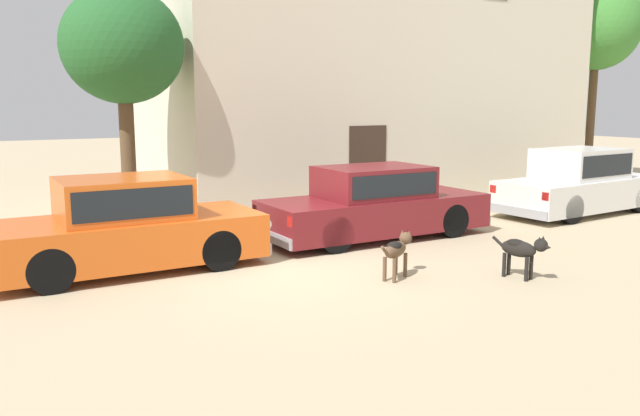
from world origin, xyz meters
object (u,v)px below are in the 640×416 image
(parked_sedan_nearest, at_px, (126,225))
(stray_dog_spotted, at_px, (522,249))
(acacia_tree_left, at_px, (123,48))
(parked_sedan_third, at_px, (580,182))
(stray_dog_tan, at_px, (397,249))
(acacia_tree_right, at_px, (597,27))
(parked_sedan_second, at_px, (375,203))

(parked_sedan_nearest, xyz_separation_m, stray_dog_spotted, (5.06, -3.62, -0.26))
(acacia_tree_left, bearing_deg, parked_sedan_third, -18.98)
(stray_dog_tan, distance_m, acacia_tree_left, 7.15)
(stray_dog_spotted, bearing_deg, acacia_tree_right, 109.40)
(parked_sedan_second, xyz_separation_m, stray_dog_tan, (-1.43, -2.62, -0.24))
(stray_dog_spotted, bearing_deg, parked_sedan_third, 107.02)
(parked_sedan_third, bearing_deg, parked_sedan_second, 174.86)
(parked_sedan_third, relative_size, stray_dog_tan, 5.07)
(acacia_tree_right, bearing_deg, acacia_tree_left, -177.81)
(parked_sedan_nearest, bearing_deg, acacia_tree_left, 75.36)
(parked_sedan_nearest, bearing_deg, acacia_tree_right, 13.65)
(parked_sedan_second, bearing_deg, stray_dog_tan, -118.11)
(parked_sedan_nearest, height_order, acacia_tree_right, acacia_tree_right)
(parked_sedan_third, distance_m, acacia_tree_left, 10.87)
(parked_sedan_nearest, bearing_deg, parked_sedan_third, -0.51)
(parked_sedan_third, bearing_deg, acacia_tree_right, 32.47)
(parked_sedan_nearest, distance_m, acacia_tree_left, 4.47)
(acacia_tree_right, bearing_deg, parked_sedan_third, -144.49)
(acacia_tree_left, bearing_deg, stray_dog_spotted, -58.42)
(acacia_tree_right, bearing_deg, parked_sedan_second, -161.80)
(acacia_tree_left, relative_size, acacia_tree_right, 0.76)
(acacia_tree_right, bearing_deg, stray_dog_tan, -153.67)
(stray_dog_tan, bearing_deg, stray_dog_spotted, -60.09)
(parked_sedan_second, distance_m, acacia_tree_left, 5.95)
(parked_sedan_nearest, relative_size, acacia_tree_right, 0.67)
(parked_sedan_third, height_order, stray_dog_tan, parked_sedan_third)
(stray_dog_tan, height_order, acacia_tree_left, acacia_tree_left)
(stray_dog_tan, bearing_deg, acacia_tree_right, -1.96)
(parked_sedan_nearest, relative_size, parked_sedan_third, 0.93)
(stray_dog_spotted, bearing_deg, acacia_tree_left, -162.23)
(parked_sedan_third, bearing_deg, stray_dog_spotted, -152.20)
(stray_dog_tan, distance_m, acacia_tree_right, 15.14)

